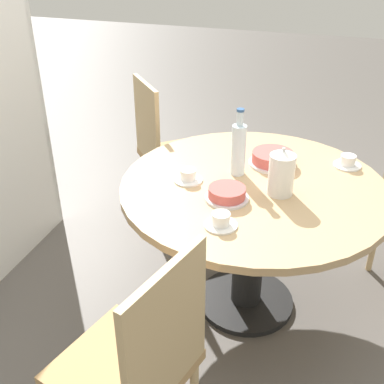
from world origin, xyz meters
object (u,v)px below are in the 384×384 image
Objects in this scene: cup_c at (348,162)px; cup_b at (188,176)px; water_bottle at (239,148)px; cake_second at (227,194)px; chair_b at (137,363)px; coffee_pot at (282,173)px; cup_a at (221,221)px; chair_a at (167,150)px; cake_main at (273,158)px.

cup_b is at bearing 118.66° from cup_c.
water_bottle is 0.27m from cake_second.
chair_b reaches higher than coffee_pot.
chair_b reaches higher than cup_c.
water_bottle is at bearing 2.52° from cake_second.
chair_a is at bearing 30.54° from cup_a.
coffee_pot is 0.26m from water_bottle.
cup_a is (-0.62, 0.10, -0.01)m from cake_main.
chair_b is 4.98× the size of cake_second.
cake_main is 0.46m from cup_b.
chair_a is at bearing 48.03° from coffee_pot.
cake_main is (1.18, -0.24, 0.25)m from chair_b.
coffee_pot is at bearing -60.13° from cake_second.
cake_main is 1.74× the size of cup_b.
water_bottle is 0.27m from cup_b.
cup_b is 0.81m from cup_c.
cup_b is at bearing 62.94° from cake_second.
chair_b is at bearing -172.95° from cup_b.
cup_b is at bearing -157.48° from chair_b.
coffee_pot is at bearing 143.23° from cup_c.
cup_a is at bearing 146.77° from cup_c.
coffee_pot is 1.17× the size of cake_second.
water_bottle is (0.13, 0.22, 0.03)m from coffee_pot.
cup_c is at bearing -36.77° from coffee_pot.
chair_b is 1.01m from coffee_pot.
chair_a is at bearing 58.48° from cake_main.
coffee_pot reaches higher than cake_main.
cup_b is (-0.75, -0.39, 0.25)m from chair_a.
chair_a is 0.90m from cake_main.
chair_a is 7.10× the size of cup_c.
cake_second is 1.43× the size of cup_a.
cake_second is 0.70m from cup_c.
cake_second is at bearing 173.92° from chair_a.
water_bottle is at bearing 60.05° from coffee_pot.
cake_main is 0.37m from cup_c.
cake_second is 0.21m from cup_a.
cup_c is (0.24, -0.50, -0.11)m from water_bottle.
chair_b reaches higher than cup_a.
cup_a is (-1.07, -0.63, 0.25)m from chair_a.
chair_b is 0.82m from cake_second.
coffee_pot is 0.47m from cup_c.
cup_b is 1.00× the size of cup_c.
cake_second is (-0.85, -0.60, 0.25)m from chair_a.
chair_a is 4.08× the size of cake_main.
chair_b is 4.08× the size of cake_main.
water_bottle reaches higher than cup_a.
water_bottle is at bearing 136.64° from cake_main.
chair_a is at bearing 44.36° from water_bottle.
cup_c is (-0.36, -1.09, 0.25)m from chair_a.
chair_a is 7.10× the size of cup_b.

